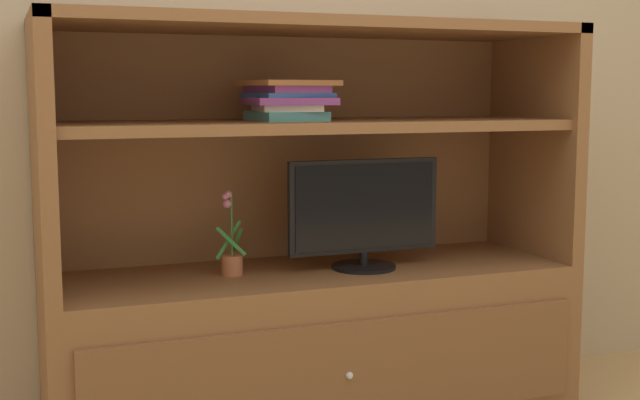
{
  "coord_description": "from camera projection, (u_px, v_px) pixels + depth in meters",
  "views": [
    {
      "loc": [
        -1.03,
        -2.32,
        1.19
      ],
      "look_at": [
        0.0,
        0.35,
        0.82
      ],
      "focal_mm": 47.58,
      "sensor_mm": 36.0,
      "label": 1
    }
  ],
  "objects": [
    {
      "name": "painted_rear_wall",
      "position": [
        282.0,
        35.0,
        3.18
      ],
      "size": [
        6.0,
        0.1,
        2.8
      ],
      "primitive_type": "cube",
      "color": "tan",
      "rests_on": "ground_plane"
    },
    {
      "name": "media_console",
      "position": [
        314.0,
        303.0,
        2.98
      ],
      "size": [
        1.84,
        0.62,
        1.42
      ],
      "color": "brown",
      "rests_on": "ground_plane"
    },
    {
      "name": "tv_monitor",
      "position": [
        364.0,
        213.0,
        2.95
      ],
      "size": [
        0.56,
        0.23,
        0.38
      ],
      "color": "black",
      "rests_on": "media_console"
    },
    {
      "name": "potted_plant",
      "position": [
        231.0,
        255.0,
        2.86
      ],
      "size": [
        0.1,
        0.11,
        0.29
      ],
      "color": "#B26642",
      "rests_on": "media_console"
    },
    {
      "name": "magazine_stack",
      "position": [
        287.0,
        100.0,
        2.85
      ],
      "size": [
        0.3,
        0.32,
        0.13
      ],
      "color": "teal",
      "rests_on": "media_console"
    }
  ]
}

